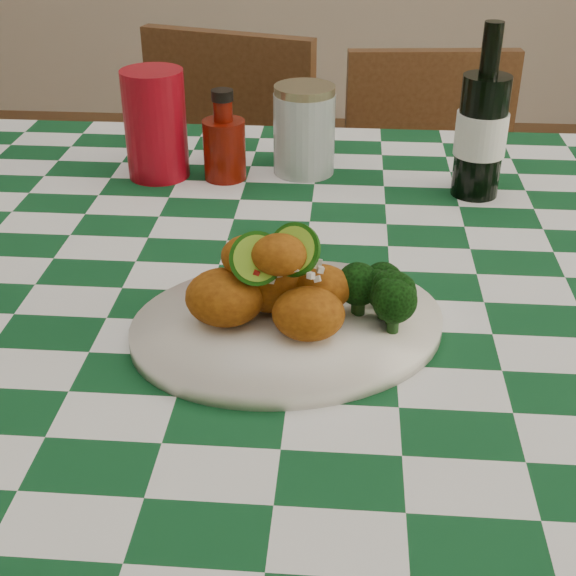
# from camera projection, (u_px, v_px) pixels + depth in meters

# --- Properties ---
(dining_table) EXTENTS (1.66, 1.06, 0.79)m
(dining_table) POSITION_uv_depth(u_px,v_px,m) (301.00, 507.00, 1.16)
(dining_table) COLOR #0F441F
(dining_table) RESTS_ON ground
(plate) EXTENTS (0.39, 0.34, 0.02)m
(plate) POSITION_uv_depth(u_px,v_px,m) (288.00, 326.00, 0.83)
(plate) COLOR white
(plate) RESTS_ON dining_table
(fried_chicken_pile) EXTENTS (0.15, 0.11, 0.10)m
(fried_chicken_pile) POSITION_uv_depth(u_px,v_px,m) (280.00, 278.00, 0.80)
(fried_chicken_pile) COLOR #9F550F
(fried_chicken_pile) RESTS_ON plate
(broccoli_side) EXTENTS (0.08, 0.08, 0.06)m
(broccoli_side) POSITION_uv_depth(u_px,v_px,m) (374.00, 291.00, 0.82)
(broccoli_side) COLOR black
(broccoli_side) RESTS_ON plate
(red_tumbler) EXTENTS (0.10, 0.10, 0.16)m
(red_tumbler) POSITION_uv_depth(u_px,v_px,m) (156.00, 124.00, 1.18)
(red_tumbler) COLOR maroon
(red_tumbler) RESTS_ON dining_table
(ketchup_bottle) EXTENTS (0.07, 0.07, 0.13)m
(ketchup_bottle) POSITION_uv_depth(u_px,v_px,m) (224.00, 135.00, 1.17)
(ketchup_bottle) COLOR #620E04
(ketchup_bottle) RESTS_ON dining_table
(mason_jar) EXTENTS (0.09, 0.09, 0.13)m
(mason_jar) POSITION_uv_depth(u_px,v_px,m) (304.00, 130.00, 1.20)
(mason_jar) COLOR #B2BCBA
(mason_jar) RESTS_ON dining_table
(beer_bottle) EXTENTS (0.08, 0.08, 0.24)m
(beer_bottle) POSITION_uv_depth(u_px,v_px,m) (484.00, 112.00, 1.09)
(beer_bottle) COLOR black
(beer_bottle) RESTS_ON dining_table
(wooden_chair_left) EXTENTS (0.50, 0.51, 0.87)m
(wooden_chair_left) POSITION_uv_depth(u_px,v_px,m) (200.00, 250.00, 1.77)
(wooden_chair_left) COLOR #472814
(wooden_chair_left) RESTS_ON ground
(wooden_chair_right) EXTENTS (0.41, 0.43, 0.83)m
(wooden_chair_right) POSITION_uv_depth(u_px,v_px,m) (432.00, 257.00, 1.78)
(wooden_chair_right) COLOR #472814
(wooden_chair_right) RESTS_ON ground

